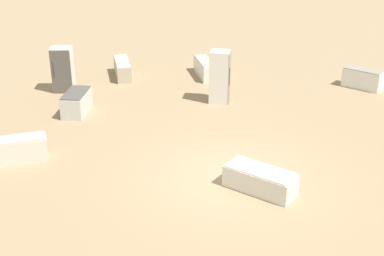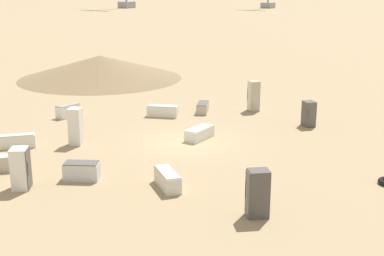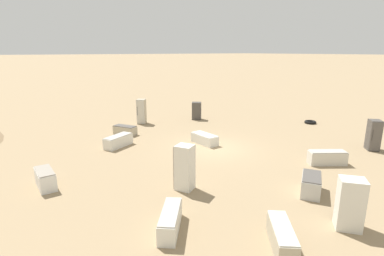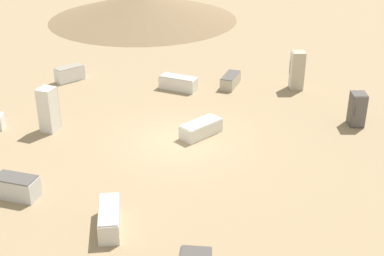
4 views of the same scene
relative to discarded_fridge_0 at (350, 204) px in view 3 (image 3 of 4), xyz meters
The scene contains 15 objects.
ground_plane 9.11m from the discarded_fridge_0, 100.43° to the right, with size 1000.00×1000.00×0.00m, color #9E8460.
discarded_fridge_0 is the anchor object (origin of this frame).
discarded_fridge_1 17.07m from the discarded_fridge_0, 93.26° to the right, with size 0.91×0.91×1.93m.
discarded_fridge_2 5.94m from the discarded_fridge_0, 142.93° to the right, with size 1.87×1.54×0.71m.
discarded_fridge_3 11.63m from the discarded_fridge_0, 50.18° to the right, with size 0.63×1.48×0.77m.
discarded_fridge_4 6.07m from the discarded_fridge_0, 63.05° to the right, with size 0.88×0.93×1.91m.
discarded_fridge_5 2.50m from the discarded_fridge_0, 119.21° to the right, with size 1.63×1.40×0.76m.
discarded_fridge_6 9.62m from the discarded_fridge_0, 159.61° to the right, with size 0.97×0.97×1.76m.
discarded_fridge_7 12.79m from the discarded_fridge_0, 77.31° to the right, with size 2.00×1.45×0.68m.
discarded_fridge_8 2.70m from the discarded_fridge_0, 12.36° to the right, with size 1.62×1.80×0.70m.
discarded_fridge_9 16.61m from the discarded_fridge_0, 108.91° to the right, with size 0.96×0.95×1.45m.
discarded_fridge_10 14.84m from the discarded_fridge_0, 84.55° to the right, with size 1.35×1.72×0.62m.
discarded_fridge_11 5.77m from the discarded_fridge_0, 33.99° to the right, with size 1.62×1.80×0.68m.
discarded_fridge_12 10.11m from the discarded_fridge_0, 100.17° to the right, with size 0.83×1.88×0.61m.
scrap_tire 15.14m from the discarded_fridge_0, 141.99° to the right, with size 0.90×0.90×0.21m.
Camera 3 is at (10.76, 13.07, 5.60)m, focal length 28.00 mm.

